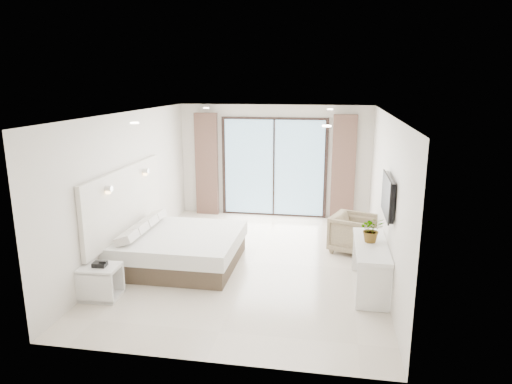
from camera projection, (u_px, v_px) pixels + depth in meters
ground at (252, 262)px, 8.37m from camera, size 6.20×6.20×0.00m
room_shell at (248, 170)px, 8.70m from camera, size 4.62×6.22×2.72m
bed at (180, 248)px, 8.21m from camera, size 2.08×1.98×0.72m
nightstand at (101, 282)px, 6.94m from camera, size 0.58×0.48×0.51m
phone at (100, 264)px, 6.86m from camera, size 0.21×0.17×0.07m
console_desk at (371, 256)px, 7.15m from camera, size 0.50×1.60×0.77m
plant at (372, 232)px, 7.15m from camera, size 0.44×0.47×0.32m
armchair at (354, 232)px, 8.82m from camera, size 0.96×0.99×0.81m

